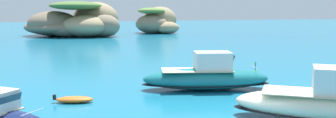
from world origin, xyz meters
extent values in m
ellipsoid|color=#756651|center=(-3.64, 81.52, 2.19)|extent=(20.91, 21.69, 4.37)
ellipsoid|color=#9E8966|center=(4.71, 81.79, 4.31)|extent=(16.28, 16.28, 8.62)
ellipsoid|color=#756651|center=(-2.63, 75.46, 1.99)|extent=(12.14, 10.95, 3.98)
ellipsoid|color=#756651|center=(-6.13, 80.17, 3.14)|extent=(16.09, 17.19, 6.29)
ellipsoid|color=#84755B|center=(5.54, 72.90, 2.70)|extent=(9.39, 9.97, 5.40)
ellipsoid|color=#9E8966|center=(1.21, 74.58, 2.63)|extent=(16.77, 17.00, 5.26)
ellipsoid|color=#517538|center=(-0.95, 76.29, 7.58)|extent=(12.61, 11.47, 2.11)
ellipsoid|color=#9E8966|center=(23.99, 85.28, 3.74)|extent=(13.61, 13.49, 7.49)
ellipsoid|color=#84755B|center=(20.38, 82.34, 2.62)|extent=(11.46, 12.27, 5.25)
ellipsoid|color=#9E8966|center=(24.20, 79.18, 1.66)|extent=(8.70, 8.04, 3.31)
ellipsoid|color=#756651|center=(21.15, 85.56, 2.38)|extent=(9.62, 9.00, 4.77)
ellipsoid|color=olive|center=(20.40, 82.16, 6.32)|extent=(7.64, 6.94, 1.75)
ellipsoid|color=beige|center=(4.53, -1.24, 0.92)|extent=(10.45, 9.34, 1.84)
ellipsoid|color=black|center=(4.53, -1.24, 0.51)|extent=(10.66, 9.53, 0.22)
cube|color=#C6B793|center=(3.90, -0.73, 1.70)|extent=(6.36, 5.89, 0.06)
cube|color=#2D4756|center=(-12.71, 2.89, 1.86)|extent=(1.19, 1.25, 0.57)
cylinder|color=silver|center=(-11.61, 1.87, 1.37)|extent=(1.12, 1.19, 0.04)
ellipsoid|color=#19727A|center=(1.81, 9.40, 0.88)|extent=(10.81, 5.94, 1.76)
ellipsoid|color=black|center=(1.81, 9.40, 0.48)|extent=(11.03, 6.06, 0.21)
cube|color=#C6B793|center=(1.06, 9.62, 1.63)|extent=(6.21, 4.16, 0.06)
cube|color=silver|center=(2.30, 9.25, 2.38)|extent=(3.40, 2.91, 1.45)
cube|color=#2D4756|center=(3.71, 8.83, 2.53)|extent=(0.88, 2.03, 0.77)
cylinder|color=silver|center=(5.68, 8.24, 1.81)|extent=(0.66, 2.09, 0.04)
ellipsoid|color=orange|center=(-8.83, 8.66, 0.22)|extent=(2.81, 1.83, 0.44)
cube|color=#9E998E|center=(-8.83, 8.66, 0.28)|extent=(1.92, 1.13, 0.06)
cube|color=black|center=(-10.17, 9.09, 0.40)|extent=(0.25, 0.25, 0.36)
sphere|color=green|center=(9.16, 13.39, 0.28)|extent=(0.56, 0.56, 0.56)
cylinder|color=black|center=(9.16, 13.39, 0.78)|extent=(0.06, 0.06, 1.00)
cone|color=green|center=(9.16, 13.39, 1.38)|extent=(0.20, 0.20, 0.20)
camera|label=1|loc=(-11.51, -17.65, 6.48)|focal=39.73mm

